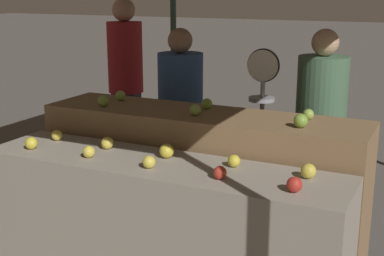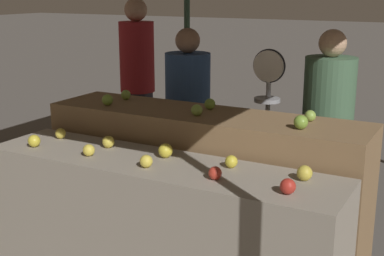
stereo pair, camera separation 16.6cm
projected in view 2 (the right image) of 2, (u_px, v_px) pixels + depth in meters
name	position (u px, v px, depth m)	size (l,w,h in m)	color
display_counter_front	(158.00, 231.00, 3.29)	(2.27, 0.55, 0.90)	gray
display_counter_back	(203.00, 187.00, 3.78)	(2.27, 0.55, 1.08)	olive
apple_front_0	(34.00, 141.00, 3.47)	(0.08, 0.08, 0.08)	gold
apple_front_1	(89.00, 150.00, 3.28)	(0.07, 0.07, 0.07)	yellow
apple_front_2	(146.00, 161.00, 3.07)	(0.08, 0.08, 0.08)	yellow
apple_front_3	(215.00, 173.00, 2.88)	(0.07, 0.07, 0.07)	red
apple_front_4	(288.00, 186.00, 2.67)	(0.08, 0.08, 0.08)	#B72D23
apple_front_5	(60.00, 133.00, 3.66)	(0.07, 0.07, 0.07)	yellow
apple_front_6	(108.00, 142.00, 3.45)	(0.08, 0.08, 0.08)	yellow
apple_front_7	(165.00, 151.00, 3.25)	(0.09, 0.09, 0.09)	gold
apple_front_8	(231.00, 162.00, 3.07)	(0.07, 0.07, 0.07)	gold
apple_front_9	(305.00, 173.00, 2.86)	(0.08, 0.08, 0.08)	gold
apple_back_0	(107.00, 100.00, 3.86)	(0.08, 0.08, 0.08)	#84AD3D
apple_back_1	(197.00, 110.00, 3.55)	(0.08, 0.08, 0.08)	#8EB247
apple_back_2	(301.00, 122.00, 3.20)	(0.09, 0.09, 0.09)	#7AA338
apple_back_3	(126.00, 95.00, 4.06)	(0.07, 0.07, 0.07)	#8EB247
apple_back_4	(210.00, 104.00, 3.73)	(0.08, 0.08, 0.08)	#7AA338
apple_back_5	(310.00, 116.00, 3.40)	(0.07, 0.07, 0.07)	#8EB247
produce_scale	(267.00, 103.00, 4.08)	(0.26, 0.20, 1.46)	#99999E
person_vendor_at_scale	(328.00, 118.00, 4.18)	(0.49, 0.49, 1.60)	#2D2D38
person_customer_left	(137.00, 72.00, 5.63)	(0.37, 0.37, 1.80)	#2D2D38
person_customer_right	(188.00, 108.00, 4.57)	(0.45, 0.45, 1.58)	#2D2D38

